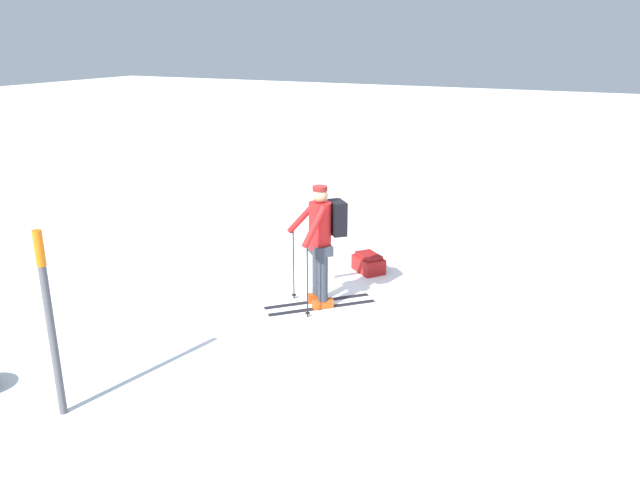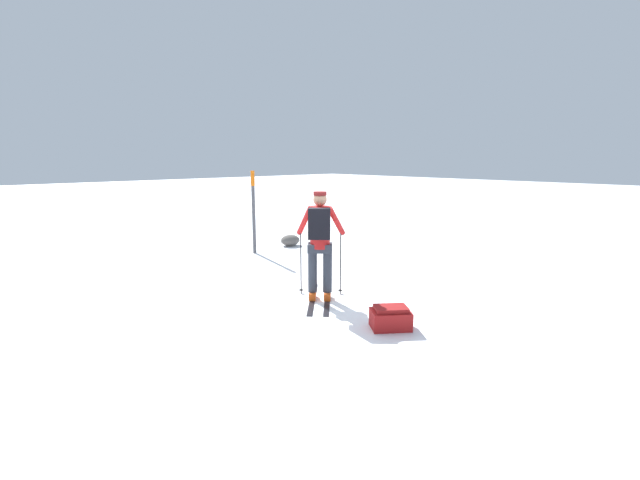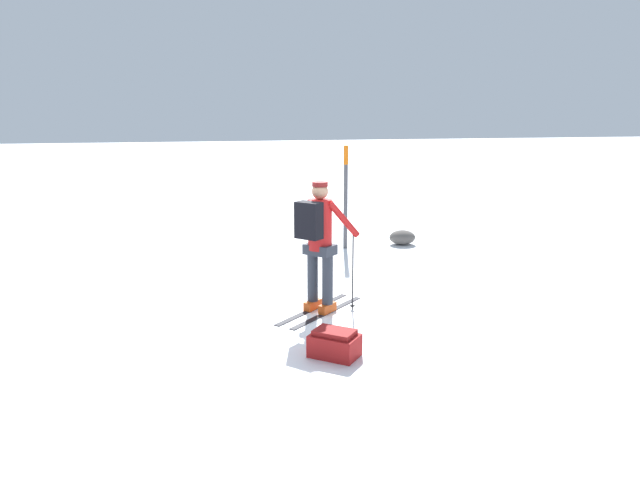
{
  "view_description": "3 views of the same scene",
  "coord_description": "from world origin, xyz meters",
  "px_view_note": "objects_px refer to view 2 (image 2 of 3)",
  "views": [
    {
      "loc": [
        -3.56,
        7.66,
        3.83
      ],
      "look_at": [
        0.17,
        0.03,
        1.01
      ],
      "focal_mm": 35.0,
      "sensor_mm": 36.0,
      "label": 1
    },
    {
      "loc": [
        -4.54,
        -4.99,
        2.35
      ],
      "look_at": [
        0.17,
        0.03,
        1.01
      ],
      "focal_mm": 24.0,
      "sensor_mm": 36.0,
      "label": 2
    },
    {
      "loc": [
        -1.4,
        -8.07,
        2.83
      ],
      "look_at": [
        0.17,
        0.03,
        1.01
      ],
      "focal_mm": 35.0,
      "sensor_mm": 36.0,
      "label": 3
    }
  ],
  "objects_px": {
    "dropped_backpack": "(391,318)",
    "trail_marker": "(253,206)",
    "skier": "(320,238)",
    "rock_boulder": "(290,240)"
  },
  "relations": [
    {
      "from": "rock_boulder",
      "to": "dropped_backpack",
      "type": "bearing_deg",
      "value": -115.7
    },
    {
      "from": "skier",
      "to": "dropped_backpack",
      "type": "height_order",
      "value": "skier"
    },
    {
      "from": "dropped_backpack",
      "to": "trail_marker",
      "type": "distance_m",
      "value": 5.55
    },
    {
      "from": "dropped_backpack",
      "to": "trail_marker",
      "type": "bearing_deg",
      "value": 75.48
    },
    {
      "from": "dropped_backpack",
      "to": "trail_marker",
      "type": "relative_size",
      "value": 0.32
    },
    {
      "from": "skier",
      "to": "trail_marker",
      "type": "relative_size",
      "value": 0.89
    },
    {
      "from": "skier",
      "to": "trail_marker",
      "type": "height_order",
      "value": "trail_marker"
    },
    {
      "from": "skier",
      "to": "rock_boulder",
      "type": "distance_m",
      "value": 4.64
    },
    {
      "from": "dropped_backpack",
      "to": "rock_boulder",
      "type": "xyz_separation_m",
      "value": [
        2.59,
        5.38,
        -0.0
      ]
    },
    {
      "from": "skier",
      "to": "trail_marker",
      "type": "bearing_deg",
      "value": 71.38
    }
  ]
}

